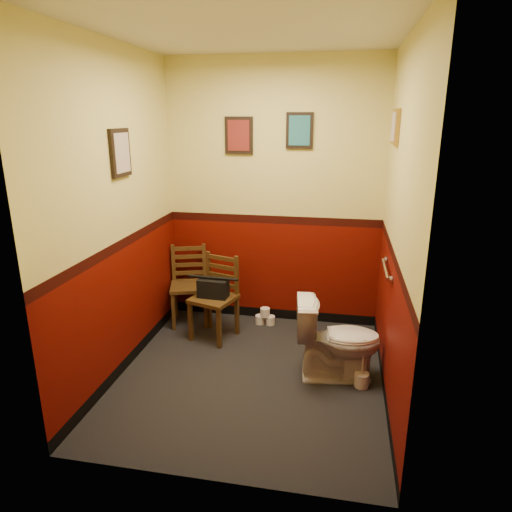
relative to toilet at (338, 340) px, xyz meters
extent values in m
cube|color=black|center=(-0.72, -0.12, -0.35)|extent=(2.20, 2.40, 0.00)
cube|color=silver|center=(-0.72, -0.12, 2.35)|extent=(2.20, 2.40, 0.00)
cube|color=#550A04|center=(-0.72, 1.08, 1.00)|extent=(2.20, 0.00, 2.70)
cube|color=#550A04|center=(-0.72, -1.32, 1.00)|extent=(2.20, 0.00, 2.70)
cube|color=#550A04|center=(-1.82, -0.12, 1.00)|extent=(0.00, 2.40, 2.70)
cube|color=#550A04|center=(0.38, -0.12, 1.00)|extent=(0.00, 2.40, 2.70)
cylinder|color=silver|center=(0.35, 0.13, 0.60)|extent=(0.03, 0.50, 0.03)
cylinder|color=silver|center=(0.37, -0.12, 0.60)|extent=(0.02, 0.06, 0.06)
cylinder|color=silver|center=(0.37, 0.38, 0.60)|extent=(0.02, 0.06, 0.06)
cube|color=black|center=(-1.07, 1.06, 1.60)|extent=(0.28, 0.03, 0.36)
cube|color=maroon|center=(-1.07, 1.05, 1.60)|extent=(0.22, 0.01, 0.30)
cube|color=black|center=(-0.47, 1.06, 1.65)|extent=(0.26, 0.03, 0.34)
cube|color=#256977|center=(-0.47, 1.05, 1.65)|extent=(0.20, 0.01, 0.28)
cube|color=black|center=(-1.80, -0.02, 1.50)|extent=(0.03, 0.30, 0.38)
cube|color=#B69F8F|center=(-1.79, -0.02, 1.50)|extent=(0.01, 0.24, 0.31)
cube|color=olive|center=(0.36, 0.48, 1.70)|extent=(0.03, 0.34, 0.28)
cube|color=#B69F8F|center=(0.35, 0.48, 1.70)|extent=(0.01, 0.28, 0.22)
imported|color=white|center=(0.00, 0.00, 0.00)|extent=(0.75, 0.48, 0.69)
cylinder|color=silver|center=(0.21, -0.11, -0.29)|extent=(0.12, 0.12, 0.12)
cylinder|color=silver|center=(0.21, -0.11, -0.09)|extent=(0.02, 0.02, 0.34)
cube|color=#493015|center=(-1.57, 0.81, 0.07)|extent=(0.48, 0.48, 0.04)
cube|color=#493015|center=(-1.68, 0.61, -0.14)|extent=(0.05, 0.05, 0.41)
cube|color=#493015|center=(-1.78, 0.92, -0.14)|extent=(0.05, 0.05, 0.41)
cube|color=#493015|center=(-1.36, 0.70, -0.14)|extent=(0.05, 0.05, 0.41)
cube|color=#493015|center=(-1.46, 1.02, -0.14)|extent=(0.05, 0.05, 0.41)
cube|color=#493015|center=(-1.78, 0.93, 0.27)|extent=(0.04, 0.04, 0.41)
cube|color=#493015|center=(-1.46, 1.02, 0.27)|extent=(0.04, 0.04, 0.41)
cube|color=#493015|center=(-1.62, 0.98, 0.16)|extent=(0.30, 0.11, 0.04)
cube|color=#493015|center=(-1.62, 0.98, 0.25)|extent=(0.30, 0.11, 0.04)
cube|color=#493015|center=(-1.62, 0.98, 0.34)|extent=(0.30, 0.11, 0.04)
cube|color=#493015|center=(-1.62, 0.98, 0.43)|extent=(0.30, 0.11, 0.04)
cube|color=#493015|center=(-1.22, 0.52, 0.07)|extent=(0.49, 0.49, 0.04)
cube|color=#493015|center=(-1.43, 0.41, -0.14)|extent=(0.05, 0.05, 0.42)
cube|color=#493015|center=(-1.33, 0.73, -0.14)|extent=(0.05, 0.05, 0.42)
cube|color=#493015|center=(-1.11, 0.31, -0.14)|extent=(0.05, 0.05, 0.42)
cube|color=#493015|center=(-1.01, 0.63, -0.14)|extent=(0.05, 0.05, 0.42)
cube|color=#493015|center=(-1.33, 0.73, 0.28)|extent=(0.04, 0.04, 0.42)
cube|color=#493015|center=(-1.01, 0.63, 0.28)|extent=(0.04, 0.04, 0.42)
cube|color=#493015|center=(-1.17, 0.68, 0.16)|extent=(0.31, 0.12, 0.04)
cube|color=#493015|center=(-1.17, 0.68, 0.25)|extent=(0.31, 0.12, 0.04)
cube|color=#493015|center=(-1.17, 0.68, 0.35)|extent=(0.31, 0.12, 0.04)
cube|color=#493015|center=(-1.17, 0.68, 0.44)|extent=(0.31, 0.12, 0.04)
cube|color=black|center=(-1.22, 0.52, 0.18)|extent=(0.30, 0.16, 0.18)
cylinder|color=black|center=(-1.22, 0.52, 0.29)|extent=(0.26, 0.04, 0.03)
cylinder|color=silver|center=(-0.83, 0.91, -0.30)|extent=(0.10, 0.10, 0.09)
cylinder|color=silver|center=(-0.71, 0.91, -0.30)|extent=(0.10, 0.10, 0.09)
cylinder|color=silver|center=(-0.77, 0.90, -0.21)|extent=(0.10, 0.10, 0.09)
camera|label=1|loc=(-0.03, -3.49, 1.78)|focal=32.00mm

